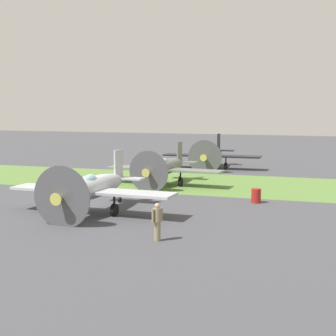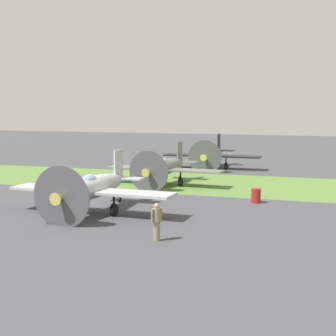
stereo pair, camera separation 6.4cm
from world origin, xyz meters
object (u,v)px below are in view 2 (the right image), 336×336
airplane_trail (212,154)px  fuel_drum (256,196)px  airplane_lead (93,188)px  ground_crew_chief (157,221)px  airplane_wingman (165,167)px  runway_marker_cone (69,186)px

airplane_trail → fuel_drum: size_ratio=10.47×
airplane_lead → ground_crew_chief: 7.06m
airplane_trail → ground_crew_chief: bearing=96.8°
airplane_wingman → runway_marker_cone: size_ratio=20.94×
airplane_lead → fuel_drum: size_ratio=10.87×
airplane_wingman → ground_crew_chief: bearing=111.1°
airplane_wingman → fuel_drum: size_ratio=10.24×
airplane_trail → airplane_wingman: bearing=83.2°
airplane_wingman → airplane_trail: airplane_trail is taller
runway_marker_cone → airplane_wingman: bearing=-144.3°
fuel_drum → runway_marker_cone: (13.71, -0.90, -0.23)m
airplane_lead → runway_marker_cone: airplane_lead is taller
airplane_wingman → fuel_drum: (-7.73, 5.19, -0.92)m
airplane_wingman → airplane_lead: bearing=90.8°
airplane_lead → airplane_trail: size_ratio=1.04×
airplane_lead → airplane_wingman: (-0.62, -11.07, -0.09)m
airplane_lead → airplane_wingman: airplane_lead is taller
fuel_drum → runway_marker_cone: fuel_drum is taller
airplane_lead → fuel_drum: 10.26m
airplane_wingman → airplane_trail: bearing=-91.8°
fuel_drum → ground_crew_chief: bearing=74.2°
airplane_trail → fuel_drum: airplane_trail is taller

